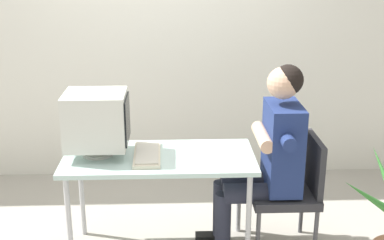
{
  "coord_description": "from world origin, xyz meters",
  "views": [
    {
      "loc": [
        0.1,
        -3.23,
        2.04
      ],
      "look_at": [
        0.22,
        0.0,
        0.97
      ],
      "focal_mm": 48.4,
      "sensor_mm": 36.0,
      "label": 1
    }
  ],
  "objects": [
    {
      "name": "office_chair",
      "position": [
        0.92,
        0.01,
        0.48
      ],
      "size": [
        0.45,
        0.45,
        0.83
      ],
      "color": "#4C4C51",
      "rests_on": "ground_plane"
    },
    {
      "name": "desk",
      "position": [
        0.0,
        0.0,
        0.66
      ],
      "size": [
        1.28,
        0.6,
        0.72
      ],
      "color": "#B7B7BC",
      "rests_on": "ground_plane"
    },
    {
      "name": "person_seated",
      "position": [
        0.74,
        0.01,
        0.73
      ],
      "size": [
        0.69,
        0.6,
        1.34
      ],
      "color": "navy",
      "rests_on": "ground_plane"
    },
    {
      "name": "keyboard",
      "position": [
        -0.08,
        0.0,
        0.74
      ],
      "size": [
        0.19,
        0.46,
        0.03
      ],
      "color": "beige",
      "rests_on": "desk"
    },
    {
      "name": "wall_back",
      "position": [
        0.3,
        1.4,
        1.5
      ],
      "size": [
        8.0,
        0.1,
        3.0
      ],
      "primitive_type": "cube",
      "color": "silver",
      "rests_on": "ground_plane"
    },
    {
      "name": "crt_monitor",
      "position": [
        -0.41,
        0.03,
        0.97
      ],
      "size": [
        0.41,
        0.35,
        0.43
      ],
      "color": "silver",
      "rests_on": "desk"
    }
  ]
}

